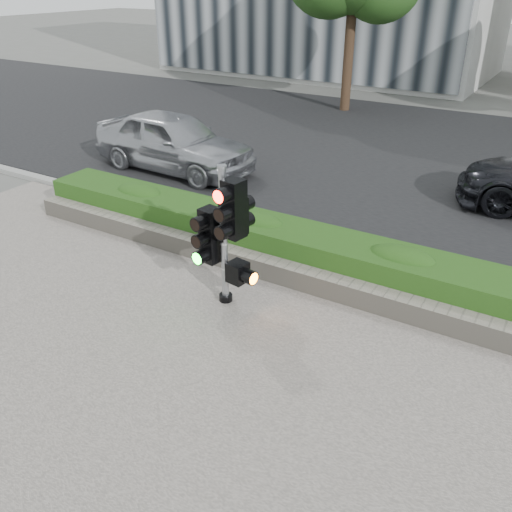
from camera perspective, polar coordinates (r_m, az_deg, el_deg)
name	(u,v)px	position (r m, az deg, el deg)	size (l,w,h in m)	color
ground	(235,346)	(7.71, -2.23, -9.48)	(120.00, 120.00, 0.00)	#51514C
sidewalk	(105,469)	(6.33, -15.60, -20.81)	(16.00, 11.00, 0.03)	#9E9389
road	(430,159)	(16.17, 17.86, 9.65)	(60.00, 13.00, 0.02)	black
curb	(329,254)	(10.05, 7.65, 0.19)	(60.00, 0.25, 0.12)	gray
stone_wall	(298,276)	(8.98, 4.41, -2.16)	(12.00, 0.32, 0.34)	gray
hedge	(315,252)	(9.42, 6.26, 0.43)	(12.00, 1.00, 0.68)	#397624
traffic_signal	(227,230)	(8.07, -3.10, 2.78)	(0.80, 0.62, 2.23)	black
car_silver	(173,141)	(14.49, -8.69, 11.85)	(1.79, 4.46, 1.52)	#A6A7AD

